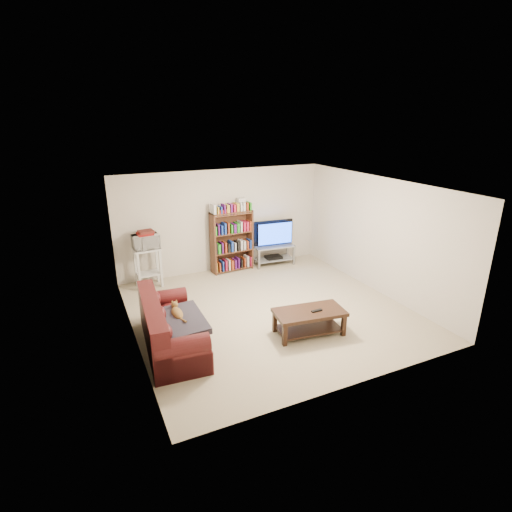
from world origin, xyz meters
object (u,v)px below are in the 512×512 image
coffee_table (309,318)px  bookshelf (232,241)px  tv_stand (274,252)px  sofa (168,331)px

coffee_table → bookshelf: (-0.08, 3.33, 0.45)m
coffee_table → tv_stand: tv_stand is taller
tv_stand → bookshelf: size_ratio=0.71×
tv_stand → sofa: bearing=-136.2°
coffee_table → tv_stand: bearing=80.4°
sofa → tv_stand: sofa is taller
sofa → bookshelf: size_ratio=1.37×
tv_stand → coffee_table: bearing=-102.6°
bookshelf → coffee_table: bearing=-92.5°
sofa → coffee_table: bearing=-10.0°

